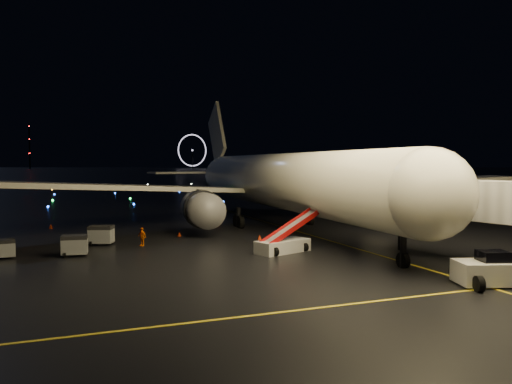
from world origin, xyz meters
TOP-DOWN VIEW (x-y plane):
  - ground at (0.00, 300.00)m, footprint 2000.00×2000.00m
  - lane_centre at (12.00, 15.00)m, footprint 0.25×80.00m
  - lane_cross at (-5.00, -10.00)m, footprint 60.00×0.25m
  - airliner at (11.60, 25.51)m, footprint 67.68×64.50m
  - pushback_tug at (12.73, -9.43)m, footprint 5.13×3.71m
  - belt_loader at (4.88, 6.08)m, footprint 7.62×4.39m
  - crew_c at (-6.14, 14.00)m, footprint 0.93×1.09m
  - safety_cone_0 at (5.68, 13.71)m, footprint 0.45×0.45m
  - safety_cone_1 at (5.34, 27.19)m, footprint 0.58×0.58m
  - safety_cone_2 at (-1.54, 18.85)m, footprint 0.63×0.63m
  - safety_cone_3 at (-14.57, 30.81)m, footprint 0.55×0.55m
  - ferris_wheel at (170.00, 720.00)m, footprint 49.33×16.80m
  - radio_mast at (-60.00, 740.00)m, footprint 1.80×1.80m
  - taxiway_lights at (0.00, 106.00)m, footprint 164.00×92.00m
  - baggage_cart_0 at (-9.72, 15.97)m, footprint 2.58×2.21m
  - baggage_cart_1 at (-12.18, 10.81)m, footprint 2.20×1.64m
  - baggage_cart_3 at (-17.73, 11.68)m, footprint 2.02×1.56m

SIDE VIEW (x-z plane):
  - ground at x=0.00m, z-range 0.00..0.00m
  - lane_centre at x=12.00m, z-range 0.00..0.02m
  - lane_cross at x=-5.00m, z-range 0.00..0.02m
  - taxiway_lights at x=0.00m, z-range 0.00..0.36m
  - safety_cone_0 at x=5.68m, z-range 0.00..0.50m
  - safety_cone_1 at x=5.34m, z-range 0.00..0.52m
  - safety_cone_2 at x=-1.54m, z-range 0.00..0.54m
  - safety_cone_3 at x=-14.57m, z-range 0.00..0.55m
  - baggage_cart_3 at x=-17.73m, z-range 0.00..1.56m
  - crew_c at x=-6.14m, z-range 0.00..1.76m
  - baggage_cart_1 at x=-12.18m, z-range 0.00..1.76m
  - baggage_cart_0 at x=-9.72m, z-range 0.00..1.85m
  - pushback_tug at x=12.73m, z-range 0.00..2.20m
  - belt_loader at x=4.88m, z-range 0.00..3.57m
  - airliner at x=11.60m, z-range 0.00..18.63m
  - ferris_wheel at x=170.00m, z-range 0.00..52.00m
  - radio_mast at x=-60.00m, z-range 0.00..64.00m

